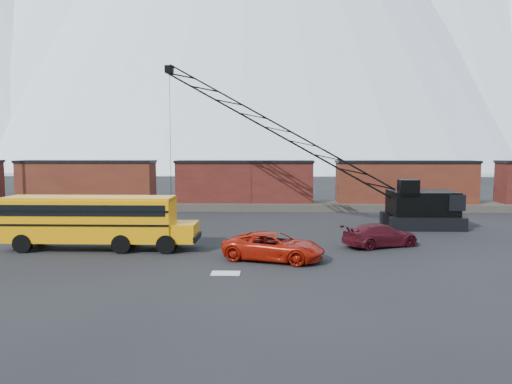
# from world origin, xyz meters

# --- Properties ---
(ground) EXTENTS (160.00, 160.00, 0.00)m
(ground) POSITION_xyz_m (0.00, 0.00, 0.00)
(ground) COLOR black
(ground) RESTS_ON ground
(mountain_ridge) EXTENTS (800.00, 340.00, 240.00)m
(mountain_ridge) POSITION_xyz_m (6.20, 282.78, 92.57)
(mountain_ridge) COLOR white
(mountain_ridge) RESTS_ON ground
(gravel_berm) EXTENTS (120.00, 5.00, 0.70)m
(gravel_berm) POSITION_xyz_m (0.00, 22.00, 0.35)
(gravel_berm) COLOR #4E4840
(gravel_berm) RESTS_ON ground
(boxcar_west_near) EXTENTS (13.70, 3.10, 4.17)m
(boxcar_west_near) POSITION_xyz_m (-16.00, 22.00, 2.76)
(boxcar_west_near) COLOR #421913
(boxcar_west_near) RESTS_ON gravel_berm
(boxcar_mid) EXTENTS (13.70, 3.10, 4.17)m
(boxcar_mid) POSITION_xyz_m (0.00, 22.00, 2.76)
(boxcar_mid) COLOR #531B17
(boxcar_mid) RESTS_ON gravel_berm
(boxcar_east_near) EXTENTS (13.70, 3.10, 4.17)m
(boxcar_east_near) POSITION_xyz_m (16.00, 22.00, 2.76)
(boxcar_east_near) COLOR #421913
(boxcar_east_near) RESTS_ON gravel_berm
(snow_patch) EXTENTS (1.40, 0.90, 0.02)m
(snow_patch) POSITION_xyz_m (0.50, -4.00, 0.01)
(snow_patch) COLOR silver
(snow_patch) RESTS_ON ground
(school_bus) EXTENTS (11.65, 2.65, 3.19)m
(school_bus) POSITION_xyz_m (-7.81, 1.55, 1.79)
(school_bus) COLOR orange
(school_bus) RESTS_ON ground
(red_pickup) EXTENTS (5.98, 4.01, 1.52)m
(red_pickup) POSITION_xyz_m (2.86, -1.03, 0.76)
(red_pickup) COLOR #A21507
(red_pickup) RESTS_ON ground
(maroon_suv) EXTENTS (5.26, 3.77, 1.41)m
(maroon_suv) POSITION_xyz_m (9.46, 2.95, 0.71)
(maroon_suv) COLOR #400B14
(maroon_suv) RESTS_ON ground
(crawler_crane) EXTENTS (23.19, 5.30, 13.01)m
(crawler_crane) POSITION_xyz_m (3.95, 12.09, 7.16)
(crawler_crane) COLOR black
(crawler_crane) RESTS_ON ground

